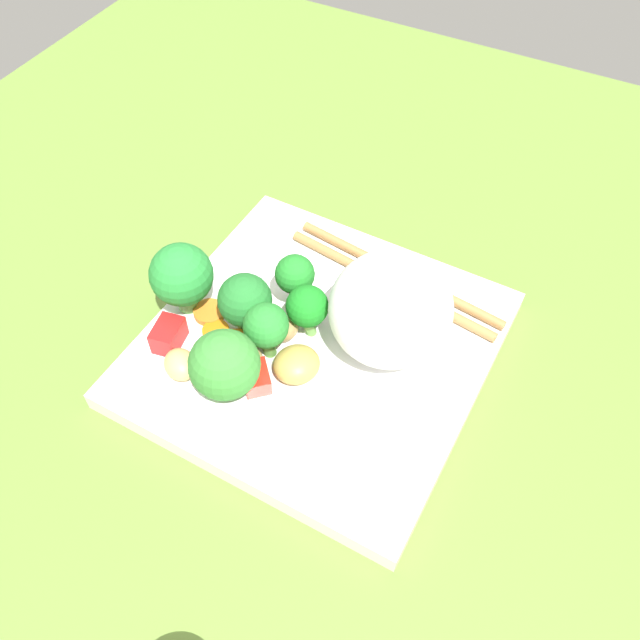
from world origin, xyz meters
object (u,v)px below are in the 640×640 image
(rice_mound, at_px, (391,309))
(carrot_slice_3, at_px, (236,345))
(square_plate, at_px, (317,348))
(broccoli_floret_2, at_px, (295,276))
(chopstick_pair, at_px, (394,278))

(rice_mound, relative_size, carrot_slice_3, 3.31)
(square_plate, distance_m, broccoli_floret_2, 0.06)
(broccoli_floret_2, relative_size, carrot_slice_3, 1.88)
(chopstick_pair, bearing_deg, broccoli_floret_2, 52.88)
(square_plate, relative_size, chopstick_pair, 1.29)
(square_plate, distance_m, carrot_slice_3, 0.07)
(square_plate, xyz_separation_m, rice_mound, (0.05, 0.03, 0.05))
(broccoli_floret_2, bearing_deg, rice_mound, -1.32)
(broccoli_floret_2, bearing_deg, carrot_slice_3, -108.84)
(broccoli_floret_2, xyz_separation_m, chopstick_pair, (0.06, 0.06, -0.03))
(rice_mound, height_order, carrot_slice_3, rice_mound)
(square_plate, relative_size, rice_mound, 2.72)
(square_plate, height_order, rice_mound, rice_mound)
(broccoli_floret_2, xyz_separation_m, carrot_slice_3, (-0.02, -0.06, -0.03))
(carrot_slice_3, height_order, chopstick_pair, chopstick_pair)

